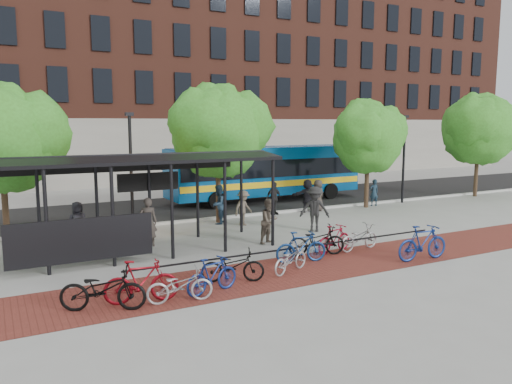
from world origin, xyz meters
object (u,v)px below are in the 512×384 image
bike_9 (334,239)px  pedestrian_7 (374,193)px  bike_2 (180,285)px  bike_7 (301,247)px  bike_10 (359,237)px  pedestrian_9 (315,209)px  bus (266,170)px  pedestrian_8 (270,221)px  bike_1 (141,281)px  bike_8 (316,241)px  bike_11 (423,243)px  bike_6 (290,259)px  bike_0 (103,289)px  bike_4 (233,266)px  pedestrian_2 (218,205)px  bus_shelter (128,171)px  pedestrian_0 (78,223)px  pedestrian_5 (307,196)px  lamp_post_right (404,156)px  tree_d (479,126)px  lamp_post_left (131,168)px  tree_a (3,134)px  pedestrian_1 (148,222)px  pedestrian_6 (318,195)px  pedestrian_4 (274,198)px  pedestrian_3 (243,208)px  tree_b (219,128)px  bike_3 (212,275)px

bike_9 → pedestrian_7: pedestrian_7 is taller
bike_2 → bike_7: 5.16m
bike_10 → pedestrian_9: 3.53m
bus → pedestrian_8: size_ratio=6.88×
bike_1 → bike_8: bearing=-64.9°
bike_11 → pedestrian_8: 5.73m
bike_6 → bike_0: bearing=71.8°
bike_4 → bike_6: 2.01m
pedestrian_2 → pedestrian_7: pedestrian_2 is taller
bus_shelter → pedestrian_8: 5.70m
pedestrian_0 → pedestrian_5: (11.80, 1.69, 0.04)m
lamp_post_right → bike_0: 21.38m
bike_1 → bike_9: bearing=-66.2°
tree_d → lamp_post_left: bearing=179.4°
tree_a → pedestrian_1: size_ratio=3.28×
bike_9 → pedestrian_6: (4.47, 7.38, 0.33)m
lamp_post_left → bike_8: 9.05m
pedestrian_1 → pedestrian_4: 8.36m
bike_10 → pedestrian_9: bearing=-14.0°
bike_0 → bike_9: bike_0 is taller
bus → bike_11: 14.31m
bike_9 → bike_10: (1.01, -0.16, -0.03)m
pedestrian_0 → pedestrian_3: pedestrian_0 is taller
pedestrian_9 → bike_2: bearing=-109.3°
bike_2 → bus: bearing=-27.1°
pedestrian_4 → pedestrian_5: bearing=-17.1°
tree_b → pedestrian_1: size_ratio=3.44×
pedestrian_7 → pedestrian_8: size_ratio=0.86×
bike_1 → bike_6: size_ratio=1.16×
bike_6 → lamp_post_right: bearing=-80.1°
tree_b → pedestrian_1: 6.39m
tree_b → pedestrian_9: 5.89m
pedestrian_1 → pedestrian_6: 10.67m
pedestrian_4 → pedestrian_9: 4.35m
pedestrian_2 → pedestrian_0: bearing=-30.3°
bike_2 → pedestrian_8: size_ratio=0.99×
pedestrian_5 → bike_3: bearing=60.1°
bus → pedestrian_5: (0.00, -4.47, -1.00)m
pedestrian_0 → pedestrian_3: (7.24, 0.14, -0.02)m
bike_6 → bike_11: 4.83m
bike_10 → pedestrian_5: 8.08m
pedestrian_1 → pedestrian_6: (10.16, 3.28, -0.09)m
bike_7 → pedestrian_9: bearing=-27.9°
pedestrian_5 → tree_b: bearing=17.9°
bike_6 → bus: bearing=-49.8°
bike_11 → pedestrian_0: pedestrian_0 is taller
pedestrian_5 → pedestrian_3: bearing=34.0°
tree_a → bike_11: bearing=-37.3°
bike_2 → pedestrian_5: size_ratio=1.00×
lamp_post_left → pedestrian_2: size_ratio=2.80×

